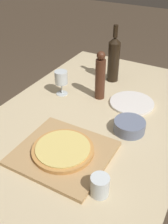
{
  "coord_description": "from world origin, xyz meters",
  "views": [
    {
      "loc": [
        0.51,
        -0.92,
        1.57
      ],
      "look_at": [
        -0.01,
        0.01,
        0.84
      ],
      "focal_mm": 42.0,
      "sensor_mm": 36.0,
      "label": 1
    }
  ],
  "objects_px": {
    "pepper_mill": "(100,76)",
    "small_bowl": "(129,126)",
    "wine_glass": "(61,78)",
    "wine_bottle": "(114,59)",
    "pizza": "(63,149)"
  },
  "relations": [
    {
      "from": "pepper_mill",
      "to": "small_bowl",
      "type": "distance_m",
      "value": 0.35
    },
    {
      "from": "pepper_mill",
      "to": "wine_glass",
      "type": "distance_m",
      "value": 0.23
    },
    {
      "from": "wine_bottle",
      "to": "wine_glass",
      "type": "bearing_deg",
      "value": -121.31
    },
    {
      "from": "wine_bottle",
      "to": "wine_glass",
      "type": "relative_size",
      "value": 2.42
    },
    {
      "from": "pizza",
      "to": "small_bowl",
      "type": "bearing_deg",
      "value": 57.19
    },
    {
      "from": "wine_bottle",
      "to": "small_bowl",
      "type": "xyz_separation_m",
      "value": [
        0.29,
        -0.45,
        -0.12
      ]
    },
    {
      "from": "pizza",
      "to": "pepper_mill",
      "type": "relative_size",
      "value": 0.95
    },
    {
      "from": "wine_bottle",
      "to": "wine_glass",
      "type": "height_order",
      "value": "wine_bottle"
    },
    {
      "from": "wine_bottle",
      "to": "small_bowl",
      "type": "distance_m",
      "value": 0.54
    },
    {
      "from": "pepper_mill",
      "to": "pizza",
      "type": "bearing_deg",
      "value": -81.56
    },
    {
      "from": "pizza",
      "to": "small_bowl",
      "type": "relative_size",
      "value": 1.77
    },
    {
      "from": "pizza",
      "to": "pepper_mill",
      "type": "xyz_separation_m",
      "value": [
        -0.07,
        0.5,
        0.11
      ]
    },
    {
      "from": "pizza",
      "to": "small_bowl",
      "type": "distance_m",
      "value": 0.35
    },
    {
      "from": "pepper_mill",
      "to": "small_bowl",
      "type": "height_order",
      "value": "pepper_mill"
    },
    {
      "from": "small_bowl",
      "to": "wine_glass",
      "type": "bearing_deg",
      "value": 163.9
    }
  ]
}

